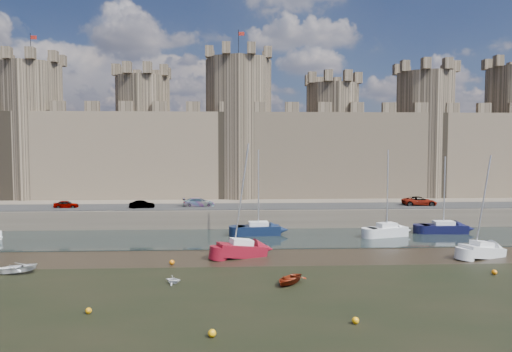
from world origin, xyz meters
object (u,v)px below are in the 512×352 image
Objects in this scene: sailboat_5 at (482,250)px; car_2 at (199,202)px; car_1 at (142,205)px; sailboat_2 at (387,230)px; sailboat_1 at (258,229)px; car_0 at (66,204)px; sailboat_4 at (242,249)px; car_3 at (420,201)px; sailboat_3 at (443,228)px.

car_2 is at bearing 122.85° from sailboat_5.
sailboat_2 reaches higher than car_1.
sailboat_1 reaches higher than car_1.
sailboat_4 reaches higher than car_0.
car_1 is 0.70× the size of car_3.
sailboat_4 is (13.20, -17.91, -2.25)m from car_1.
car_3 is at bearing 34.63° from sailboat_2.
sailboat_3 reaches higher than car_1.
car_1 is 0.32× the size of sailboat_2.
car_1 is 41.44m from sailboat_5.
sailboat_5 is (23.44, -1.31, -0.08)m from sailboat_4.
car_2 is 32.33m from sailboat_3.
car_1 is 22.36m from sailboat_4.
car_1 is at bearing -98.43° from car_0.
car_0 is 27.10m from sailboat_1.
sailboat_1 is 23.22m from sailboat_3.
sailboat_3 reaches higher than car_2.
car_2 is 25.55m from sailboat_2.
sailboat_3 is (-0.13, -7.80, -2.41)m from car_3.
sailboat_2 is 12.08m from sailboat_5.
sailboat_4 is (5.67, -19.56, -2.33)m from car_2.
car_1 is 0.33× the size of sailboat_5.
car_1 is 0.76× the size of car_2.
car_2 is 0.46× the size of sailboat_3.
car_0 is 0.28× the size of sailboat_4.
sailboat_3 is 27.80m from sailboat_4.
sailboat_2 is at bearing 144.67° from car_3.
sailboat_2 is (23.28, -10.29, -2.31)m from car_2.
sailboat_2 is at bearing -117.65° from car_2.
car_0 is 51.20m from sailboat_5.
sailboat_5 reaches higher than car_1.
sailboat_1 is at bearing -141.37° from car_2.
car_3 is 0.50× the size of sailboat_3.
sailboat_2 reaches higher than car_3.
car_3 is at bearing 14.99° from sailboat_1.
car_2 is 0.92× the size of car_3.
car_3 reaches higher than car_2.
car_2 is 11.95m from sailboat_1.
car_3 is (49.18, 0.17, 0.12)m from car_0.
sailboat_3 is at bearing 59.29° from sailboat_5.
car_0 is at bearing 88.69° from car_2.
car_3 is (38.79, 1.04, 0.12)m from car_1.
sailboat_4 is 23.48m from sailboat_5.
sailboat_4 is at bearing -105.63° from sailboat_1.
car_3 is 0.46× the size of sailboat_1.
sailboat_1 is at bearing 128.53° from sailboat_5.
sailboat_3 is (38.66, -6.76, -2.30)m from car_1.
sailboat_1 is (-23.35, -8.04, -2.35)m from car_3.
car_2 is at bearing 84.80° from sailboat_4.
car_1 is at bearing 130.81° from sailboat_5.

